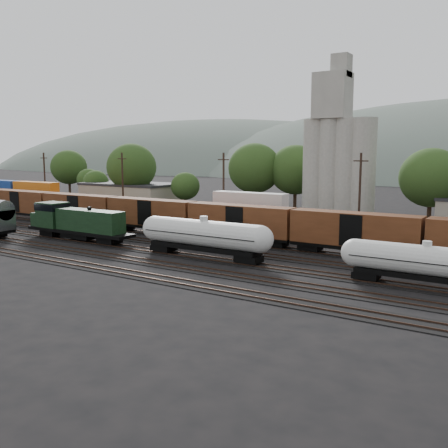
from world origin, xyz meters
The scene contains 12 objects.
ground centered at (0.00, 0.00, 0.00)m, with size 600.00×600.00×0.00m, color black.
tracks centered at (0.00, 0.00, 0.05)m, with size 180.00×33.20×0.20m.
green_locomotive centered at (-19.06, -5.00, 2.70)m, with size 17.96×3.17×4.76m.
tank_car_a centered at (2.74, -5.00, 2.72)m, with size 17.48×3.13×4.58m.
tank_car_b centered at (26.69, -5.00, 2.43)m, with size 15.46×2.77×4.05m.
orange_locomotive centered at (-5.57, 10.00, 2.41)m, with size 16.83×2.81×4.21m.
boxcar_string centered at (-21.56, 5.00, 3.12)m, with size 122.80×2.90×4.20m.
container_wall centered at (-20.98, 15.00, 2.25)m, with size 165.52×2.60×5.80m.
grain_silo centered at (3.28, 36.00, 11.26)m, with size 13.40×5.00×29.00m.
industrial_sheds centered at (6.63, 35.25, 2.56)m, with size 119.38×17.26×5.10m.
tree_band centered at (-1.78, 37.90, 7.64)m, with size 161.44×22.02×14.02m.
utility_poles centered at (0.00, 22.00, 6.21)m, with size 122.20×0.36×12.00m.
Camera 1 is at (34.96, -50.84, 12.03)m, focal length 40.00 mm.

